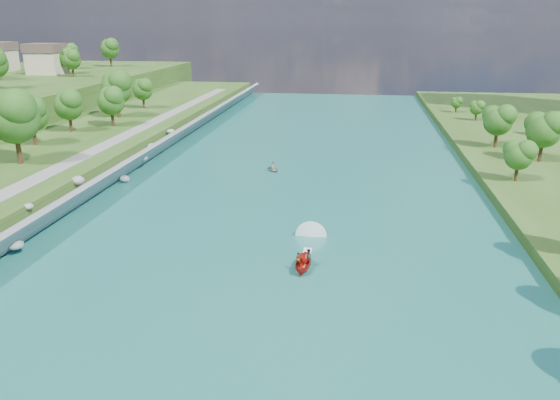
# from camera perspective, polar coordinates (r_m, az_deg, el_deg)

# --- Properties ---
(ground) EXTENTS (260.00, 260.00, 0.00)m
(ground) POSITION_cam_1_polar(r_m,az_deg,el_deg) (50.59, -3.31, -9.34)
(ground) COLOR #2D5119
(ground) RESTS_ON ground
(river_water) EXTENTS (55.00, 240.00, 0.10)m
(river_water) POSITION_cam_1_polar(r_m,az_deg,el_deg) (68.65, -0.02, -1.64)
(river_water) COLOR #1B6668
(river_water) RESTS_ON ground
(ridge_west) EXTENTS (60.00, 120.00, 9.00)m
(ridge_west) POSITION_cam_1_polar(r_m,az_deg,el_deg) (167.53, -25.47, 10.04)
(ridge_west) COLOR #2D5119
(ridge_west) RESTS_ON ground
(riprap_bank) EXTENTS (4.01, 236.00, 4.06)m
(riprap_bank) POSITION_cam_1_polar(r_m,az_deg,el_deg) (75.27, -20.00, 0.45)
(riprap_bank) COLOR slate
(riprap_bank) RESTS_ON ground
(riverside_path) EXTENTS (3.00, 200.00, 0.10)m
(riverside_path) POSITION_cam_1_polar(r_m,az_deg,el_deg) (78.86, -24.10, 2.05)
(riverside_path) COLOR gray
(riverside_path) RESTS_ON berm_west
(ridge_houses) EXTENTS (29.50, 29.50, 8.40)m
(ridge_houses) POSITION_cam_1_polar(r_m,az_deg,el_deg) (174.34, -26.71, 13.06)
(ridge_houses) COLOR beige
(ridge_houses) RESTS_ON ridge_west
(trees_ridge) EXTENTS (20.27, 68.60, 10.56)m
(trees_ridge) POSITION_cam_1_polar(r_m,az_deg,el_deg) (166.54, -22.47, 13.63)
(trees_ridge) COLOR #1D4512
(trees_ridge) RESTS_ON ridge_west
(motorboat) EXTENTS (3.60, 18.69, 2.02)m
(motorboat) POSITION_cam_1_polar(r_m,az_deg,el_deg) (55.50, 2.64, -5.91)
(motorboat) COLOR #AE170D
(motorboat) RESTS_ON river_water
(raft) EXTENTS (3.43, 3.74, 1.51)m
(raft) POSITION_cam_1_polar(r_m,az_deg,el_deg) (88.98, -0.74, 3.30)
(raft) COLOR gray
(raft) RESTS_ON river_water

